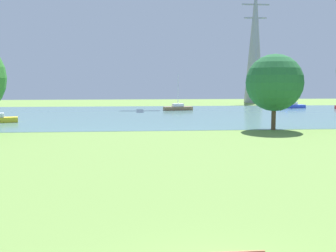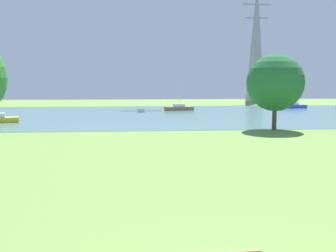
# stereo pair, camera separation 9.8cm
# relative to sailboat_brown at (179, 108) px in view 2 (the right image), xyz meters

# --- Properties ---
(ground_plane) EXTENTS (160.00, 160.00, 0.00)m
(ground_plane) POSITION_rel_sailboat_brown_xyz_m (-5.76, -36.30, -0.45)
(ground_plane) COLOR olive
(water_surface) EXTENTS (140.00, 40.00, 0.02)m
(water_surface) POSITION_rel_sailboat_brown_xyz_m (-5.76, -8.30, -0.44)
(water_surface) COLOR slate
(water_surface) RESTS_ON ground
(sailboat_brown) EXTENTS (4.98, 2.28, 6.02)m
(sailboat_brown) POSITION_rel_sailboat_brown_xyz_m (0.00, 0.00, 0.00)
(sailboat_brown) COLOR brown
(sailboat_brown) RESTS_ON water_surface
(sailboat_blue) EXTENTS (4.90, 1.85, 7.33)m
(sailboat_blue) POSITION_rel_sailboat_brown_xyz_m (21.20, 3.69, 0.02)
(sailboat_blue) COLOR blue
(sailboat_blue) RESTS_ON water_surface
(tree_east_near) EXTENTS (5.59, 5.59, 7.43)m
(tree_east_near) POSITION_rel_sailboat_brown_xyz_m (6.23, -28.19, 4.17)
(tree_east_near) COLOR brown
(tree_east_near) RESTS_ON ground
(electricity_pylon) EXTENTS (6.40, 4.40, 27.91)m
(electricity_pylon) POSITION_rel_sailboat_brown_xyz_m (20.70, 24.97, 13.51)
(electricity_pylon) COLOR gray
(electricity_pylon) RESTS_ON ground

